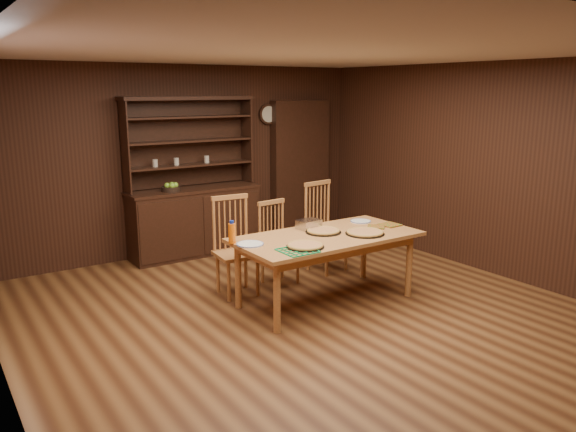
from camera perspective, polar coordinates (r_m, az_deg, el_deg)
floor at (r=5.78m, az=2.32°, el=-10.32°), size 6.00×6.00×0.00m
room_shell at (r=5.37m, az=2.47°, el=5.37°), size 6.00×6.00×6.00m
china_hutch at (r=7.89m, az=-9.53°, el=0.36°), size 1.84×0.52×2.17m
doorway at (r=8.87m, az=1.23°, el=4.88°), size 1.00×0.18×2.10m
wall_clock at (r=8.54m, az=-2.04°, el=10.30°), size 0.30×0.05×0.30m
dining_table at (r=6.01m, az=3.92°, el=-2.65°), size 1.99×0.99×0.75m
chair_left at (r=6.33m, az=-5.51°, el=-2.64°), size 0.50×0.48×1.11m
chair_center at (r=6.66m, az=-1.20°, el=-2.42°), size 0.44×0.43×0.99m
chair_right at (r=7.15m, az=3.55°, el=-0.73°), size 0.52×0.50×1.13m
pizza_left at (r=5.51m, az=1.76°, el=-3.03°), size 0.38×0.38×0.04m
pizza_right at (r=6.07m, az=7.82°, el=-1.67°), size 0.42×0.42×0.04m
pizza_center at (r=6.08m, az=3.61°, el=-1.53°), size 0.39×0.39×0.04m
cooling_rack at (r=5.39m, az=0.97°, el=-3.52°), size 0.33×0.33×0.01m
plate_left at (r=5.61m, az=-3.88°, el=-2.86°), size 0.27×0.27×0.02m
plate_right at (r=6.61m, az=7.40°, el=-0.53°), size 0.24×0.24×0.02m
foil_dish at (r=6.24m, az=2.12°, el=-0.83°), size 0.27×0.21×0.10m
juice_bottle at (r=5.66m, az=-5.72°, el=-1.71°), size 0.07×0.07×0.23m
pot_holder_a at (r=6.49m, az=10.32°, el=-0.89°), size 0.21×0.21×0.02m
pot_holder_b at (r=6.38m, az=8.93°, el=-1.08°), size 0.27×0.27×0.01m
fruit_bowl at (r=7.62m, az=-11.79°, el=2.82°), size 0.25×0.25×0.12m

